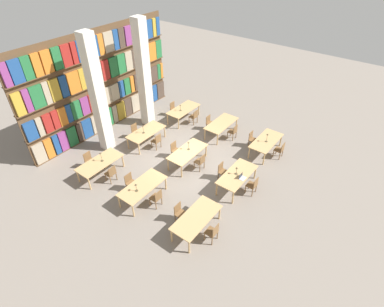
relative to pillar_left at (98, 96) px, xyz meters
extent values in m
plane|color=gray|center=(1.56, -4.19, -3.00)|extent=(40.00, 40.00, 0.00)
cube|color=brown|center=(1.56, 1.65, -0.25)|extent=(9.60, 0.06, 5.50)
cube|color=brown|center=(1.56, 1.65, -2.98)|extent=(9.60, 0.35, 0.03)
cube|color=tan|center=(-2.86, 1.62, -2.42)|extent=(0.55, 0.20, 1.10)
cube|color=orange|center=(-2.34, 1.62, -2.42)|extent=(0.38, 0.20, 1.10)
cube|color=navy|center=(-1.93, 1.62, -2.42)|extent=(0.28, 0.20, 1.10)
cube|color=#84387A|center=(-1.52, 1.62, -2.42)|extent=(0.44, 0.20, 1.10)
cube|color=#236B38|center=(-1.00, 1.62, -2.42)|extent=(0.53, 0.20, 1.10)
cube|color=#47382D|center=(-0.50, 1.62, -2.42)|extent=(0.32, 0.20, 1.10)
cube|color=navy|center=(-0.03, 1.62, -2.42)|extent=(0.57, 0.20, 1.10)
cube|color=tan|center=(0.53, 1.62, -2.42)|extent=(0.43, 0.20, 1.10)
cube|color=navy|center=(0.91, 1.62, -2.42)|extent=(0.27, 0.20, 1.10)
cube|color=maroon|center=(1.24, 1.62, -2.42)|extent=(0.27, 0.20, 1.10)
cube|color=#236B38|center=(1.58, 1.62, -2.42)|extent=(0.29, 0.20, 1.10)
cube|color=tan|center=(1.96, 1.62, -2.42)|extent=(0.30, 0.20, 1.10)
cube|color=#B7932D|center=(2.44, 1.62, -2.42)|extent=(0.57, 0.20, 1.10)
cube|color=#47382D|center=(3.01, 1.62, -2.42)|extent=(0.50, 0.20, 1.10)
cube|color=tan|center=(3.68, 1.62, -2.42)|extent=(0.69, 0.20, 1.10)
cube|color=tan|center=(4.37, 1.62, -2.42)|extent=(0.61, 0.20, 1.10)
cube|color=#47382D|center=(4.94, 1.62, -2.42)|extent=(0.41, 0.20, 1.10)
cube|color=navy|center=(5.41, 1.62, -2.42)|extent=(0.39, 0.20, 1.10)
cube|color=#47382D|center=(5.99, 1.62, -2.42)|extent=(0.64, 0.20, 1.10)
cube|color=brown|center=(1.56, 1.65, -1.61)|extent=(9.60, 0.35, 0.03)
cube|color=navy|center=(-2.87, 1.62, -1.11)|extent=(0.54, 0.20, 0.97)
cube|color=tan|center=(-2.41, 1.62, -1.11)|extent=(0.26, 0.20, 0.97)
cube|color=maroon|center=(-2.00, 1.62, -1.11)|extent=(0.40, 0.20, 0.97)
cube|color=maroon|center=(-1.58, 1.62, -1.11)|extent=(0.32, 0.20, 0.97)
cube|color=orange|center=(-1.19, 1.62, -1.11)|extent=(0.41, 0.20, 0.97)
cube|color=navy|center=(-0.82, 1.62, -1.11)|extent=(0.28, 0.20, 0.97)
cube|color=#236B38|center=(-0.39, 1.62, -1.11)|extent=(0.53, 0.20, 0.97)
cube|color=#84387A|center=(0.16, 1.62, -1.11)|extent=(0.46, 0.20, 0.97)
cube|color=maroon|center=(0.60, 1.62, -1.11)|extent=(0.32, 0.20, 0.97)
cube|color=#47382D|center=(1.07, 1.62, -1.11)|extent=(0.50, 0.20, 0.97)
cube|color=tan|center=(1.65, 1.62, -1.11)|extent=(0.52, 0.20, 0.97)
cube|color=tan|center=(2.22, 1.62, -1.11)|extent=(0.55, 0.20, 0.97)
cube|color=navy|center=(2.72, 1.62, -1.11)|extent=(0.35, 0.20, 0.97)
cube|color=#236B38|center=(3.17, 1.62, -1.11)|extent=(0.40, 0.20, 0.97)
cube|color=orange|center=(3.57, 1.62, -1.11)|extent=(0.26, 0.20, 0.97)
cube|color=#47382D|center=(3.99, 1.62, -1.11)|extent=(0.42, 0.20, 0.97)
cube|color=#B7932D|center=(4.44, 1.62, -1.11)|extent=(0.34, 0.20, 0.97)
cube|color=#236B38|center=(4.89, 1.62, -1.11)|extent=(0.50, 0.20, 0.97)
cube|color=#47382D|center=(5.49, 1.62, -1.11)|extent=(0.59, 0.20, 0.97)
cube|color=#236B38|center=(5.95, 1.62, -1.11)|extent=(0.26, 0.20, 0.97)
cube|color=orange|center=(6.22, 1.62, -1.11)|extent=(0.19, 0.20, 0.97)
cube|color=brown|center=(1.56, 1.65, -0.23)|extent=(9.60, 0.35, 0.03)
cube|color=#B7932D|center=(-2.94, 1.62, 0.32)|extent=(0.40, 0.20, 1.08)
cube|color=#84387A|center=(-2.54, 1.62, 0.32)|extent=(0.29, 0.20, 1.08)
cube|color=#236B38|center=(-2.07, 1.62, 0.32)|extent=(0.59, 0.20, 1.08)
cube|color=tan|center=(-1.59, 1.62, 0.32)|extent=(0.28, 0.20, 1.08)
cube|color=#B7932D|center=(-1.17, 1.62, 0.32)|extent=(0.47, 0.20, 1.08)
cube|color=navy|center=(-0.69, 1.62, 0.32)|extent=(0.37, 0.20, 1.08)
cube|color=orange|center=(-0.14, 1.62, 0.32)|extent=(0.65, 0.20, 1.08)
cube|color=#B7932D|center=(0.44, 1.62, 0.32)|extent=(0.44, 0.20, 1.08)
cube|color=tan|center=(0.93, 1.62, 0.32)|extent=(0.47, 0.20, 1.08)
cube|color=tan|center=(1.40, 1.62, 0.32)|extent=(0.39, 0.20, 1.08)
cube|color=maroon|center=(1.85, 1.62, 0.32)|extent=(0.45, 0.20, 1.08)
cube|color=#236B38|center=(2.41, 1.62, 0.32)|extent=(0.53, 0.20, 1.08)
cube|color=#236B38|center=(2.99, 1.62, 0.32)|extent=(0.52, 0.20, 1.08)
cube|color=tan|center=(3.55, 1.62, 0.32)|extent=(0.49, 0.20, 1.08)
cube|color=#47382D|center=(4.14, 1.62, 0.32)|extent=(0.63, 0.20, 1.08)
cube|color=#B7932D|center=(4.86, 1.62, 0.32)|extent=(0.68, 0.20, 1.08)
cube|color=orange|center=(5.51, 1.62, 0.32)|extent=(0.57, 0.20, 1.08)
cube|color=#236B38|center=(6.07, 1.62, 0.32)|extent=(0.48, 0.20, 1.08)
cube|color=brown|center=(1.56, 1.65, 1.14)|extent=(9.60, 0.35, 0.03)
cube|color=#84387A|center=(-2.99, 1.62, 1.67)|extent=(0.30, 0.20, 1.03)
cube|color=navy|center=(-2.55, 1.62, 1.67)|extent=(0.50, 0.20, 1.03)
cube|color=#236B38|center=(-2.08, 1.62, 1.67)|extent=(0.40, 0.20, 1.03)
cube|color=orange|center=(-1.63, 1.62, 1.67)|extent=(0.37, 0.20, 1.03)
cube|color=orange|center=(-1.15, 1.62, 1.67)|extent=(0.45, 0.20, 1.03)
cube|color=#236B38|center=(-0.64, 1.62, 1.67)|extent=(0.42, 0.20, 1.03)
cube|color=maroon|center=(-0.17, 1.62, 1.67)|extent=(0.46, 0.20, 1.03)
cube|color=maroon|center=(0.27, 1.62, 1.67)|extent=(0.27, 0.20, 1.03)
cube|color=navy|center=(0.77, 1.62, 1.67)|extent=(0.68, 0.20, 1.03)
cube|color=navy|center=(1.43, 1.62, 1.67)|extent=(0.49, 0.20, 1.03)
cube|color=orange|center=(1.85, 1.62, 1.67)|extent=(0.30, 0.20, 1.03)
cube|color=tan|center=(2.36, 1.62, 1.67)|extent=(0.59, 0.20, 1.03)
cube|color=navy|center=(2.85, 1.62, 1.67)|extent=(0.32, 0.20, 1.03)
cube|color=#47382D|center=(3.25, 1.62, 1.67)|extent=(0.39, 0.20, 1.03)
cube|color=#84387A|center=(3.75, 1.62, 1.67)|extent=(0.47, 0.20, 1.03)
cube|color=navy|center=(4.24, 1.62, 1.67)|extent=(0.46, 0.20, 1.03)
cube|color=tan|center=(4.79, 1.62, 1.67)|extent=(0.48, 0.20, 1.03)
cube|color=navy|center=(5.35, 1.62, 1.67)|extent=(0.56, 0.20, 1.03)
cube|color=#B7932D|center=(5.82, 1.62, 1.67)|extent=(0.25, 0.20, 1.03)
cube|color=navy|center=(6.13, 1.62, 1.67)|extent=(0.28, 0.20, 1.03)
cube|color=silver|center=(0.00, 0.00, 0.00)|extent=(0.57, 0.57, 6.00)
cube|color=silver|center=(3.12, 0.00, 0.00)|extent=(0.57, 0.57, 6.00)
cube|color=tan|center=(-1.55, -7.03, -2.28)|extent=(2.16, 0.99, 0.04)
cylinder|color=tan|center=(-2.55, -7.45, -2.65)|extent=(0.07, 0.07, 0.70)
cylinder|color=tan|center=(-0.55, -7.45, -2.65)|extent=(0.07, 0.07, 0.70)
cylinder|color=tan|center=(-2.55, -6.62, -2.65)|extent=(0.07, 0.07, 0.70)
cylinder|color=tan|center=(-0.55, -6.62, -2.65)|extent=(0.07, 0.07, 0.70)
cylinder|color=brown|center=(-1.78, -7.58, -2.79)|extent=(0.04, 0.04, 0.43)
cylinder|color=brown|center=(-1.42, -7.58, -2.79)|extent=(0.04, 0.04, 0.43)
cylinder|color=brown|center=(-1.78, -7.92, -2.79)|extent=(0.04, 0.04, 0.43)
cylinder|color=brown|center=(-1.42, -7.92, -2.79)|extent=(0.04, 0.04, 0.43)
cube|color=brown|center=(-1.60, -7.75, -2.55)|extent=(0.42, 0.40, 0.04)
cube|color=brown|center=(-1.60, -7.93, -2.32)|extent=(0.40, 0.03, 0.42)
cylinder|color=brown|center=(-1.42, -6.49, -2.79)|extent=(0.04, 0.04, 0.43)
cylinder|color=brown|center=(-1.78, -6.49, -2.79)|extent=(0.04, 0.04, 0.43)
cylinder|color=brown|center=(-1.42, -6.15, -2.79)|extent=(0.04, 0.04, 0.43)
cylinder|color=brown|center=(-1.78, -6.15, -2.79)|extent=(0.04, 0.04, 0.43)
cube|color=brown|center=(-1.60, -6.32, -2.55)|extent=(0.42, 0.40, 0.04)
cube|color=brown|center=(-1.60, -6.13, -2.32)|extent=(0.40, 0.03, 0.42)
cube|color=tan|center=(1.50, -7.03, -2.28)|extent=(2.16, 0.99, 0.04)
cylinder|color=tan|center=(0.50, -7.44, -2.65)|extent=(0.07, 0.07, 0.70)
cylinder|color=tan|center=(2.50, -7.44, -2.65)|extent=(0.07, 0.07, 0.70)
cylinder|color=tan|center=(0.50, -6.61, -2.65)|extent=(0.07, 0.07, 0.70)
cylinder|color=tan|center=(2.50, -6.61, -2.65)|extent=(0.07, 0.07, 0.70)
cylinder|color=brown|center=(1.36, -7.57, -2.79)|extent=(0.04, 0.04, 0.43)
cylinder|color=brown|center=(1.72, -7.57, -2.79)|extent=(0.04, 0.04, 0.43)
cylinder|color=brown|center=(1.36, -7.91, -2.79)|extent=(0.04, 0.04, 0.43)
cylinder|color=brown|center=(1.72, -7.91, -2.79)|extent=(0.04, 0.04, 0.43)
cube|color=brown|center=(1.54, -7.74, -2.55)|extent=(0.42, 0.40, 0.04)
cube|color=brown|center=(1.54, -7.93, -2.32)|extent=(0.40, 0.03, 0.42)
cylinder|color=brown|center=(1.72, -6.48, -2.79)|extent=(0.04, 0.04, 0.43)
cylinder|color=brown|center=(1.36, -6.48, -2.79)|extent=(0.04, 0.04, 0.43)
cylinder|color=brown|center=(1.72, -6.14, -2.79)|extent=(0.04, 0.04, 0.43)
cylinder|color=brown|center=(1.36, -6.14, -2.79)|extent=(0.04, 0.04, 0.43)
cube|color=brown|center=(1.54, -6.31, -2.55)|extent=(0.42, 0.40, 0.04)
cube|color=brown|center=(1.54, -6.13, -2.32)|extent=(0.40, 0.03, 0.42)
cylinder|color=brown|center=(1.48, -6.98, -2.25)|extent=(0.14, 0.14, 0.01)
cylinder|color=brown|center=(1.48, -6.98, -2.09)|extent=(0.02, 0.02, 0.31)
cone|color=brown|center=(1.48, -6.98, -1.90)|extent=(0.11, 0.11, 0.07)
cube|color=silver|center=(1.39, -7.36, -2.25)|extent=(0.32, 0.22, 0.01)
cube|color=black|center=(1.39, -7.25, -2.15)|extent=(0.32, 0.01, 0.20)
cube|color=tan|center=(4.67, -6.90, -2.28)|extent=(2.16, 0.99, 0.04)
cylinder|color=tan|center=(3.67, -7.31, -2.65)|extent=(0.07, 0.07, 0.70)
cylinder|color=tan|center=(5.67, -7.31, -2.65)|extent=(0.07, 0.07, 0.70)
cylinder|color=tan|center=(3.67, -6.49, -2.65)|extent=(0.07, 0.07, 0.70)
cylinder|color=tan|center=(5.67, -6.49, -2.65)|extent=(0.07, 0.07, 0.70)
cylinder|color=brown|center=(4.51, -7.44, -2.79)|extent=(0.04, 0.04, 0.43)
cylinder|color=brown|center=(4.87, -7.44, -2.79)|extent=(0.04, 0.04, 0.43)
cylinder|color=brown|center=(4.51, -7.78, -2.79)|extent=(0.04, 0.04, 0.43)
cylinder|color=brown|center=(4.87, -7.78, -2.79)|extent=(0.04, 0.04, 0.43)
cube|color=brown|center=(4.69, -7.61, -2.55)|extent=(0.42, 0.40, 0.04)
cube|color=brown|center=(4.69, -7.80, -2.32)|extent=(0.40, 0.03, 0.42)
cylinder|color=brown|center=(4.87, -6.36, -2.79)|extent=(0.04, 0.04, 0.43)
cylinder|color=brown|center=(4.51, -6.36, -2.79)|extent=(0.04, 0.04, 0.43)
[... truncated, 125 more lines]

